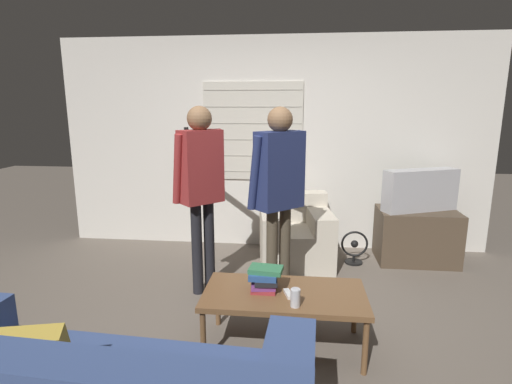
# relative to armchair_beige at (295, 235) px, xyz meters

# --- Properties ---
(ground_plane) EXTENTS (16.00, 16.00, 0.00)m
(ground_plane) POSITION_rel_armchair_beige_xyz_m (-0.30, -1.44, -0.32)
(ground_plane) COLOR #665B51
(wall_back) EXTENTS (5.20, 0.08, 2.55)m
(wall_back) POSITION_rel_armchair_beige_xyz_m (-0.30, 0.59, 0.96)
(wall_back) COLOR silver
(wall_back) RESTS_ON ground_plane
(armchair_beige) EXTENTS (0.87, 0.86, 0.77)m
(armchair_beige) POSITION_rel_armchair_beige_xyz_m (0.00, 0.00, 0.00)
(armchair_beige) COLOR beige
(armchair_beige) RESTS_ON ground_plane
(coffee_table) EXTENTS (1.16, 0.59, 0.44)m
(coffee_table) POSITION_rel_armchair_beige_xyz_m (-0.06, -1.64, 0.07)
(coffee_table) COLOR brown
(coffee_table) RESTS_ON ground_plane
(tv_stand) EXTENTS (0.86, 0.55, 0.60)m
(tv_stand) POSITION_rel_armchair_beige_xyz_m (1.37, 0.20, -0.02)
(tv_stand) COLOR #4C3D2D
(tv_stand) RESTS_ON ground_plane
(tv) EXTENTS (0.87, 0.51, 0.46)m
(tv) POSITION_rel_armchair_beige_xyz_m (1.37, 0.20, 0.51)
(tv) COLOR #B2B2B7
(tv) RESTS_ON tv_stand
(person_left_standing) EXTENTS (0.52, 0.82, 1.75)m
(person_left_standing) POSITION_rel_armchair_beige_xyz_m (-0.87, -0.79, 0.79)
(person_left_standing) COLOR black
(person_left_standing) RESTS_ON ground_plane
(person_right_standing) EXTENTS (0.50, 0.82, 1.74)m
(person_right_standing) POSITION_rel_armchair_beige_xyz_m (-0.15, -0.92, 0.78)
(person_right_standing) COLOR #4C4233
(person_right_standing) RESTS_ON ground_plane
(book_stack) EXTENTS (0.25, 0.19, 0.18)m
(book_stack) POSITION_rel_armchair_beige_xyz_m (-0.21, -1.63, 0.20)
(book_stack) COLOR maroon
(book_stack) RESTS_ON coffee_table
(soda_can) EXTENTS (0.07, 0.07, 0.13)m
(soda_can) POSITION_rel_armchair_beige_xyz_m (0.02, -1.83, 0.17)
(soda_can) COLOR silver
(soda_can) RESTS_ON coffee_table
(spare_remote) EXTENTS (0.08, 0.14, 0.02)m
(spare_remote) POSITION_rel_armchair_beige_xyz_m (-0.03, -1.68, 0.12)
(spare_remote) COLOR white
(spare_remote) RESTS_ON coffee_table
(floor_fan) EXTENTS (0.30, 0.20, 0.38)m
(floor_fan) POSITION_rel_armchair_beige_xyz_m (0.67, 0.05, -0.15)
(floor_fan) COLOR black
(floor_fan) RESTS_ON ground_plane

